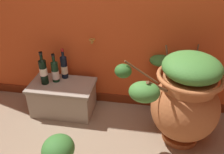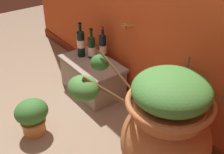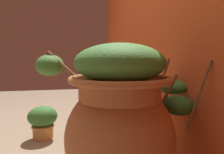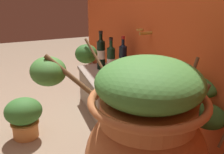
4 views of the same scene
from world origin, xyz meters
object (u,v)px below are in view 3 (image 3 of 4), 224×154
at_px(wine_bottle_left, 109,82).
at_px(wine_bottle_middle, 124,85).
at_px(potted_shrub, 43,120).
at_px(wine_bottle_right, 116,85).
at_px(terracotta_urn, 121,118).

xyz_separation_m(wine_bottle_left, wine_bottle_middle, (0.17, 0.15, -0.02)).
bearing_deg(potted_shrub, wine_bottle_right, 110.59).
bearing_deg(wine_bottle_middle, potted_shrub, -75.33).
height_order(wine_bottle_middle, wine_bottle_right, wine_bottle_middle).
bearing_deg(wine_bottle_middle, wine_bottle_right, -128.32).
bearing_deg(terracotta_urn, wine_bottle_left, 171.75).
bearing_deg(wine_bottle_right, wine_bottle_middle, 51.68).
relative_size(wine_bottle_middle, potted_shrub, 1.05).
bearing_deg(potted_shrub, wine_bottle_middle, 104.67).
height_order(terracotta_urn, wine_bottle_middle, terracotta_urn).
bearing_deg(wine_bottle_right, wine_bottle_left, -146.78).
bearing_deg(wine_bottle_left, terracotta_urn, -8.25).
xyz_separation_m(wine_bottle_middle, potted_shrub, (0.23, -0.89, -0.30)).
height_order(terracotta_urn, wine_bottle_right, terracotta_urn).
relative_size(wine_bottle_left, potted_shrub, 1.12).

